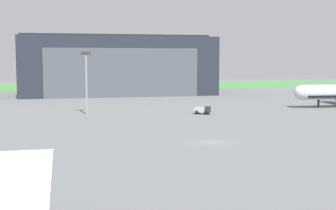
# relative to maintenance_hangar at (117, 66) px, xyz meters

# --- Properties ---
(ground_plane) EXTENTS (440.00, 440.00, 0.00)m
(ground_plane) POSITION_rel_maintenance_hangar_xyz_m (2.21, -109.15, -11.07)
(ground_plane) COLOR slate
(grass_field_strip) EXTENTS (440.00, 56.00, 0.08)m
(grass_field_strip) POSITION_rel_maintenance_hangar_xyz_m (2.21, 49.81, -11.03)
(grass_field_strip) COLOR #448940
(grass_field_strip) RESTS_ON ground_plane
(maintenance_hangar) EXTENTS (72.23, 32.72, 23.07)m
(maintenance_hangar) POSITION_rel_maintenance_hangar_xyz_m (0.00, 0.00, 0.00)
(maintenance_hangar) COLOR #232833
(maintenance_hangar) RESTS_ON ground_plane
(pushback_tractor) EXTENTS (4.18, 3.71, 1.98)m
(pushback_tractor) POSITION_rel_maintenance_hangar_xyz_m (12.55, -71.10, -10.04)
(pushback_tractor) COLOR #2D2D33
(pushback_tractor) RESTS_ON ground_plane
(apron_light_mast) EXTENTS (2.40, 0.50, 15.39)m
(apron_light_mast) POSITION_rel_maintenance_hangar_xyz_m (-15.52, -65.67, -1.82)
(apron_light_mast) COLOR #99999E
(apron_light_mast) RESTS_ON ground_plane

